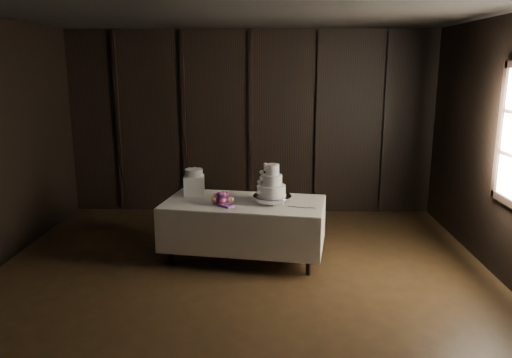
# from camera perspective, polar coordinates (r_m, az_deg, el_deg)

# --- Properties ---
(room) EXTENTS (6.08, 7.08, 3.08)m
(room) POSITION_cam_1_polar(r_m,az_deg,el_deg) (4.82, -2.36, 1.72)
(room) COLOR black
(room) RESTS_ON ground
(display_table) EXTENTS (2.12, 1.33, 0.76)m
(display_table) POSITION_cam_1_polar(r_m,az_deg,el_deg) (6.37, -1.35, -5.55)
(display_table) COLOR silver
(display_table) RESTS_ON ground
(cake_stand) EXTENTS (0.62, 0.62, 0.09)m
(cake_stand) POSITION_cam_1_polar(r_m,az_deg,el_deg) (6.21, 1.86, -2.30)
(cake_stand) COLOR silver
(cake_stand) RESTS_ON display_table
(wedding_cake) EXTENTS (0.36, 0.33, 0.40)m
(wedding_cake) POSITION_cam_1_polar(r_m,az_deg,el_deg) (6.15, 1.61, -0.52)
(wedding_cake) COLOR white
(wedding_cake) RESTS_ON cake_stand
(bouquet) EXTENTS (0.50, 0.51, 0.20)m
(bouquet) POSITION_cam_1_polar(r_m,az_deg,el_deg) (6.15, -3.85, -2.26)
(bouquet) COLOR #F05363
(bouquet) RESTS_ON display_table
(box_pedestal) EXTENTS (0.28, 0.28, 0.25)m
(box_pedestal) POSITION_cam_1_polar(r_m,az_deg,el_deg) (6.62, -7.08, -0.72)
(box_pedestal) COLOR white
(box_pedestal) RESTS_ON display_table
(small_cake) EXTENTS (0.28, 0.28, 0.09)m
(small_cake) POSITION_cam_1_polar(r_m,az_deg,el_deg) (6.58, -7.12, 0.73)
(small_cake) COLOR white
(small_cake) RESTS_ON box_pedestal
(cake_knife) EXTENTS (0.36, 0.13, 0.01)m
(cake_knife) POSITION_cam_1_polar(r_m,az_deg,el_deg) (6.02, 4.65, -3.23)
(cake_knife) COLOR silver
(cake_knife) RESTS_ON display_table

